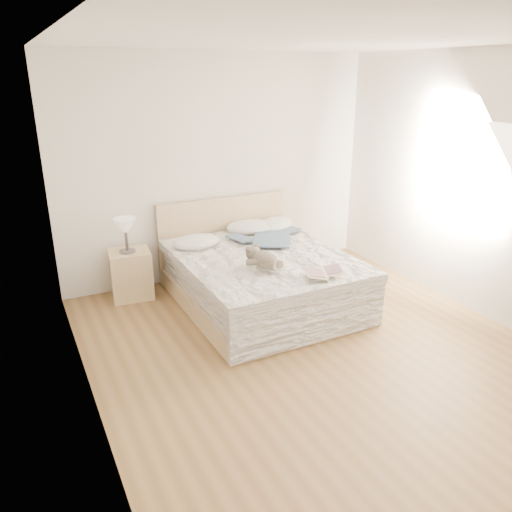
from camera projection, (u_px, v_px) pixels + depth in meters
name	position (u px, v px, depth m)	size (l,w,h in m)	color
floor	(317.00, 350.00, 4.69)	(4.00, 4.50, 0.00)	brown
ceiling	(332.00, 38.00, 3.75)	(4.00, 4.50, 0.00)	white
wall_back	(220.00, 169.00, 6.10)	(4.00, 0.02, 2.70)	silver
wall_left	(77.00, 246.00, 3.37)	(0.02, 4.50, 2.70)	silver
wall_right	(487.00, 188.00, 5.07)	(0.02, 4.50, 2.70)	silver
window	(464.00, 173.00, 5.28)	(0.02, 1.30, 1.10)	white
bed	(259.00, 277.00, 5.58)	(1.72, 2.14, 1.00)	tan
nightstand	(131.00, 274.00, 5.72)	(0.45, 0.40, 0.56)	tan
table_lamp	(125.00, 228.00, 5.50)	(0.28, 0.28, 0.39)	#514B46
pillow_left	(196.00, 242.00, 5.68)	(0.55, 0.38, 0.16)	white
pillow_middle	(250.00, 227.00, 6.22)	(0.60, 0.42, 0.18)	white
pillow_right	(276.00, 224.00, 6.34)	(0.54, 0.38, 0.16)	white
blouse	(272.00, 239.00, 5.82)	(0.65, 0.70, 0.03)	#314660
photo_book	(200.00, 242.00, 5.70)	(0.29, 0.20, 0.02)	silver
childrens_book	(324.00, 272.00, 4.84)	(0.41, 0.27, 0.03)	beige
teddy_bear	(265.00, 266.00, 4.95)	(0.26, 0.36, 0.19)	#675E4E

